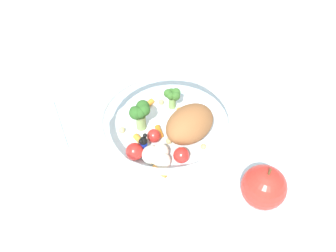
{
  "coord_description": "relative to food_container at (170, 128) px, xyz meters",
  "views": [
    {
      "loc": [
        -0.37,
        0.1,
        0.48
      ],
      "look_at": [
        0.02,
        -0.0,
        0.04
      ],
      "focal_mm": 36.2,
      "sensor_mm": 36.0,
      "label": 1
    }
  ],
  "objects": [
    {
      "name": "folded_napkin",
      "position": [
        0.08,
        0.24,
        -0.03
      ],
      "size": [
        0.14,
        0.13,
        0.01
      ],
      "primitive_type": "cube",
      "rotation": [
        0.0,
        0.0,
        0.16
      ],
      "color": "white",
      "rests_on": "ground_plane"
    },
    {
      "name": "food_container",
      "position": [
        0.0,
        0.0,
        0.0
      ],
      "size": [
        0.23,
        0.23,
        0.08
      ],
      "color": "white",
      "rests_on": "ground_plane"
    },
    {
      "name": "ground_plane",
      "position": [
        -0.01,
        0.01,
        -0.04
      ],
      "size": [
        2.4,
        2.4,
        0.0
      ],
      "primitive_type": "plane",
      "color": "silver"
    },
    {
      "name": "loose_apple",
      "position": [
        -0.15,
        -0.1,
        -0.0
      ],
      "size": [
        0.07,
        0.07,
        0.08
      ],
      "color": "red",
      "rests_on": "ground_plane"
    }
  ]
}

